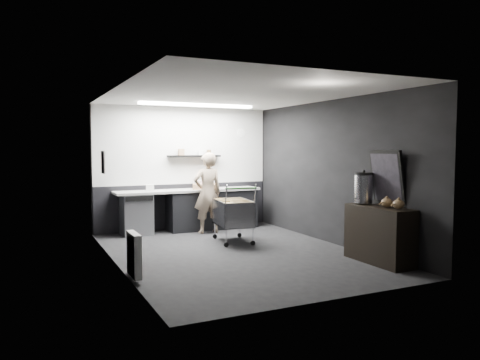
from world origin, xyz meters
name	(u,v)px	position (x,y,z in m)	size (l,w,h in m)	color
floor	(235,253)	(0.00, 0.00, 0.00)	(5.50, 5.50, 0.00)	black
ceiling	(235,94)	(0.00, 0.00, 2.70)	(5.50, 5.50, 0.00)	silver
wall_back	(184,168)	(0.00, 2.75, 1.35)	(5.50, 5.50, 0.00)	black
wall_front	(334,187)	(0.00, -2.75, 1.35)	(5.50, 5.50, 0.00)	black
wall_left	(116,178)	(-2.00, 0.00, 1.35)	(5.50, 5.50, 0.00)	black
wall_right	(332,172)	(2.00, 0.00, 1.35)	(5.50, 5.50, 0.00)	black
kitchen_wall_panel	(184,146)	(0.00, 2.73, 1.85)	(3.95, 0.02, 1.70)	silver
dado_panel	(184,206)	(0.00, 2.73, 0.50)	(3.95, 0.02, 1.00)	black
floating_shelf	(194,156)	(0.20, 2.62, 1.62)	(1.20, 0.22, 0.04)	black
wall_clock	(241,133)	(1.40, 2.72, 2.15)	(0.20, 0.20, 0.03)	white
poster	(103,162)	(-1.98, 1.30, 1.55)	(0.02, 0.30, 0.40)	silver
poster_red_band	(103,158)	(-1.98, 1.30, 1.62)	(0.01, 0.22, 0.10)	red
radiator	(134,255)	(-1.94, -0.90, 0.35)	(0.10, 0.50, 0.60)	white
ceiling_strip	(197,105)	(0.00, 1.85, 2.67)	(2.40, 0.20, 0.04)	white
prep_counter	(195,209)	(0.14, 2.42, 0.46)	(3.20, 0.61, 0.90)	black
person	(208,193)	(0.26, 1.97, 0.85)	(0.62, 0.41, 1.70)	#C1B199
shopping_cart	(233,215)	(0.35, 0.87, 0.52)	(0.72, 1.06, 1.09)	silver
sideboard	(379,227)	(1.77, -1.56, 0.56)	(0.51, 1.18, 1.77)	black
fire_extinguisher	(134,254)	(-1.85, -0.49, 0.27)	(0.17, 0.17, 0.55)	#B30B0E
cardboard_box	(206,186)	(0.37, 2.37, 0.96)	(0.56, 0.43, 0.11)	#93714E
pink_tub	(201,185)	(0.28, 2.42, 0.99)	(0.19, 0.19, 0.19)	beige
white_container	(150,188)	(-0.87, 2.37, 0.97)	(0.16, 0.12, 0.14)	white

